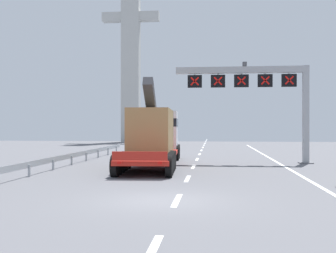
% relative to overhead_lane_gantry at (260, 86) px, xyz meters
% --- Properties ---
extents(ground, '(112.00, 112.00, 0.00)m').
position_rel_overhead_lane_gantry_xyz_m(ground, '(-4.92, -15.39, -5.27)').
color(ground, '#5B5B60').
extents(lane_markings, '(0.20, 75.02, 0.01)m').
position_rel_overhead_lane_gantry_xyz_m(lane_markings, '(-4.38, 14.82, -5.26)').
color(lane_markings, silver).
rests_on(lane_markings, ground).
extents(edge_line_right, '(0.20, 63.00, 0.01)m').
position_rel_overhead_lane_gantry_xyz_m(edge_line_right, '(1.28, -3.39, -5.26)').
color(edge_line_right, silver).
rests_on(edge_line_right, ground).
extents(overhead_lane_gantry, '(9.27, 0.90, 6.93)m').
position_rel_overhead_lane_gantry_xyz_m(overhead_lane_gantry, '(0.00, 0.00, 0.00)').
color(overhead_lane_gantry, '#9EA0A5').
rests_on(overhead_lane_gantry, ground).
extents(heavy_haul_truck_red, '(3.55, 14.15, 5.30)m').
position_rel_overhead_lane_gantry_xyz_m(heavy_haul_truck_red, '(-6.99, -1.56, -3.28)').
color(heavy_haul_truck_red, red).
rests_on(heavy_haul_truck_red, ground).
extents(guardrail_left, '(0.13, 29.09, 0.76)m').
position_rel_overhead_lane_gantry_xyz_m(guardrail_left, '(-12.35, -2.85, -4.70)').
color(guardrail_left, '#999EA3').
rests_on(guardrail_left, ground).
extents(bridge_pylon_distant, '(9.00, 2.00, 31.82)m').
position_rel_overhead_lane_gantry_xyz_m(bridge_pylon_distant, '(-16.11, 36.92, 11.03)').
color(bridge_pylon_distant, '#B7B7B2').
rests_on(bridge_pylon_distant, ground).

